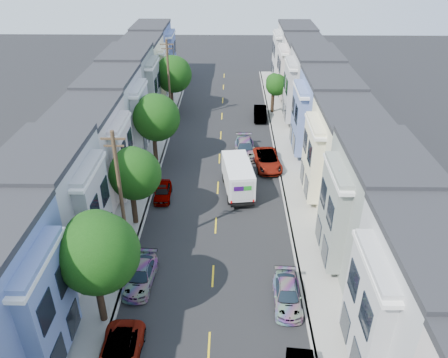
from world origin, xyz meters
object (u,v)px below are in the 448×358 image
(tree_d, at_px, (156,118))
(utility_pole_far, at_px, (169,82))
(lead_sedan, at_px, (245,148))
(parked_right_c, at_px, (267,160))
(utility_pole_near, at_px, (121,198))
(parked_right_b, at_px, (287,295))
(parked_left_c, at_px, (141,276))
(parked_right_d, at_px, (260,113))
(parked_left_b, at_px, (119,357))
(fedex_truck, at_px, (238,176))
(tree_b, at_px, (97,254))
(tree_e, at_px, (173,74))
(tree_far_r, at_px, (276,85))
(tree_c, at_px, (134,174))
(parked_left_d, at_px, (163,192))

(tree_d, bearing_deg, utility_pole_far, 89.99)
(lead_sedan, xyz_separation_m, parked_right_c, (2.22, -2.85, 0.00))
(utility_pole_near, relative_size, parked_right_b, 2.40)
(parked_left_c, bearing_deg, parked_right_d, 75.19)
(lead_sedan, bearing_deg, parked_left_b, -107.38)
(fedex_truck, relative_size, parked_left_b, 1.24)
(parked_right_d, bearing_deg, parked_left_c, -106.17)
(utility_pole_near, relative_size, parked_right_d, 2.23)
(tree_d, xyz_separation_m, lead_sedan, (8.98, 1.85, -4.14))
(tree_b, distance_m, parked_right_b, 12.26)
(tree_d, bearing_deg, parked_right_b, -60.30)
(parked_left_b, xyz_separation_m, parked_left_c, (0.00, 6.52, -0.04))
(tree_e, xyz_separation_m, fedex_truck, (8.14, -20.13, -3.40))
(parked_left_c, height_order, parked_right_b, parked_left_c)
(tree_e, height_order, tree_far_r, tree_e)
(tree_far_r, relative_size, parked_left_b, 1.05)
(tree_c, distance_m, parked_right_d, 25.93)
(tree_e, distance_m, fedex_truck, 21.98)
(tree_far_r, height_order, parked_left_b, tree_far_r)
(parked_left_b, xyz_separation_m, parked_right_d, (9.80, 36.52, 0.07))
(tree_c, relative_size, tree_far_r, 1.30)
(tree_e, xyz_separation_m, parked_right_c, (11.20, -15.34, -4.28))
(tree_b, bearing_deg, parked_left_c, 67.22)
(utility_pole_far, bearing_deg, tree_b, -90.00)
(tree_c, xyz_separation_m, parked_right_c, (11.20, 10.05, -3.91))
(tree_d, height_order, utility_pole_near, utility_pole_near)
(tree_b, distance_m, parked_left_b, 5.79)
(parked_right_b, bearing_deg, tree_far_r, 88.21)
(parked_left_c, distance_m, parked_right_c, 19.62)
(tree_e, distance_m, lead_sedan, 15.97)
(utility_pole_far, xyz_separation_m, fedex_truck, (8.14, -16.53, -3.52))
(tree_b, distance_m, lead_sedan, 25.28)
(fedex_truck, xyz_separation_m, parked_left_b, (-6.74, -18.73, -0.94))
(tree_far_r, distance_m, lead_sedan, 13.36)
(tree_far_r, xyz_separation_m, lead_sedan, (-4.21, -12.32, -2.97))
(parked_right_c, bearing_deg, parked_right_d, 84.51)
(lead_sedan, relative_size, parked_right_b, 1.18)
(tree_far_r, height_order, utility_pole_near, utility_pole_near)
(tree_e, height_order, utility_pole_near, utility_pole_near)
(tree_e, relative_size, parked_left_d, 1.94)
(tree_e, relative_size, fedex_truck, 1.22)
(parked_right_b, xyz_separation_m, parked_right_c, (0.00, 18.63, 0.12))
(parked_right_d, bearing_deg, fedex_truck, -97.85)
(utility_pole_far, distance_m, parked_right_d, 12.10)
(utility_pole_far, bearing_deg, parked_right_c, -46.36)
(tree_b, relative_size, parked_left_b, 1.57)
(tree_e, relative_size, lead_sedan, 1.50)
(parked_right_b, distance_m, parked_right_c, 18.63)
(fedex_truck, bearing_deg, parked_left_c, -126.26)
(tree_b, bearing_deg, utility_pole_near, 89.98)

